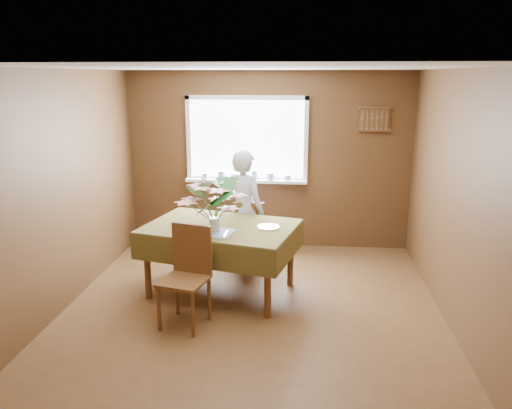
# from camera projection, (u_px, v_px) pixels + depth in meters

# --- Properties ---
(floor) EXTENTS (4.50, 4.50, 0.00)m
(floor) POSITION_uv_depth(u_px,v_px,m) (251.00, 314.00, 5.23)
(floor) COLOR #54361D
(floor) RESTS_ON ground
(ceiling) EXTENTS (4.50, 4.50, 0.00)m
(ceiling) POSITION_uv_depth(u_px,v_px,m) (250.00, 68.00, 4.60)
(ceiling) COLOR white
(ceiling) RESTS_ON wall_back
(wall_back) EXTENTS (4.00, 0.00, 4.00)m
(wall_back) POSITION_uv_depth(u_px,v_px,m) (268.00, 161.00, 7.08)
(wall_back) COLOR brown
(wall_back) RESTS_ON floor
(wall_front) EXTENTS (4.00, 0.00, 4.00)m
(wall_front) POSITION_uv_depth(u_px,v_px,m) (205.00, 297.00, 2.75)
(wall_front) COLOR brown
(wall_front) RESTS_ON floor
(wall_left) EXTENTS (0.00, 4.50, 4.50)m
(wall_left) POSITION_uv_depth(u_px,v_px,m) (57.00, 194.00, 5.11)
(wall_left) COLOR brown
(wall_left) RESTS_ON floor
(wall_right) EXTENTS (0.00, 4.50, 4.50)m
(wall_right) POSITION_uv_depth(u_px,v_px,m) (460.00, 204.00, 4.72)
(wall_right) COLOR brown
(wall_right) RESTS_ON floor
(window_assembly) EXTENTS (1.72, 0.20, 1.22)m
(window_assembly) POSITION_uv_depth(u_px,v_px,m) (247.00, 154.00, 7.03)
(window_assembly) COLOR white
(window_assembly) RESTS_ON wall_back
(spoon_rack) EXTENTS (0.44, 0.05, 0.33)m
(spoon_rack) POSITION_uv_depth(u_px,v_px,m) (375.00, 119.00, 6.76)
(spoon_rack) COLOR brown
(spoon_rack) RESTS_ON wall_back
(dining_table) EXTENTS (1.86, 1.47, 0.80)m
(dining_table) POSITION_uv_depth(u_px,v_px,m) (221.00, 234.00, 5.62)
(dining_table) COLOR brown
(dining_table) RESTS_ON floor
(chair_far) EXTENTS (0.41, 0.41, 0.90)m
(chair_far) POSITION_uv_depth(u_px,v_px,m) (249.00, 231.00, 6.39)
(chair_far) COLOR brown
(chair_far) RESTS_ON floor
(chair_near) EXTENTS (0.52, 0.52, 1.00)m
(chair_near) POSITION_uv_depth(u_px,v_px,m) (187.00, 271.00, 4.96)
(chair_near) COLOR brown
(chair_near) RESTS_ON floor
(seated_woman) EXTENTS (0.67, 0.59, 1.55)m
(seated_woman) POSITION_uv_depth(u_px,v_px,m) (244.00, 211.00, 6.29)
(seated_woman) COLOR white
(seated_woman) RESTS_ON floor
(flower_bouquet) EXTENTS (0.62, 0.62, 0.53)m
(flower_bouquet) POSITION_uv_depth(u_px,v_px,m) (214.00, 200.00, 5.30)
(flower_bouquet) COLOR white
(flower_bouquet) RESTS_ON dining_table
(side_plate) EXTENTS (0.33, 0.33, 0.01)m
(side_plate) POSITION_uv_depth(u_px,v_px,m) (268.00, 227.00, 5.51)
(side_plate) COLOR white
(side_plate) RESTS_ON dining_table
(table_knife) EXTENTS (0.02, 0.21, 0.00)m
(table_knife) POSITION_uv_depth(u_px,v_px,m) (226.00, 233.00, 5.28)
(table_knife) COLOR silver
(table_knife) RESTS_ON dining_table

